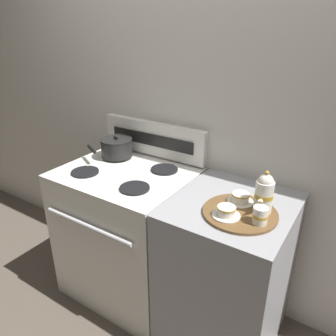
# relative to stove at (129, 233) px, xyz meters

# --- Properties ---
(ground_plane) EXTENTS (6.00, 6.00, 0.00)m
(ground_plane) POSITION_rel_stove_xyz_m (0.30, 0.00, -0.44)
(ground_plane) COLOR brown
(wall_back) EXTENTS (6.00, 0.05, 2.20)m
(wall_back) POSITION_rel_stove_xyz_m (0.30, 0.35, 0.66)
(wall_back) COLOR beige
(wall_back) RESTS_ON ground
(stove) EXTENTS (0.78, 0.67, 0.90)m
(stove) POSITION_rel_stove_xyz_m (0.00, 0.00, 0.00)
(stove) COLOR silver
(stove) RESTS_ON ground
(control_panel) EXTENTS (0.76, 0.05, 0.22)m
(control_panel) POSITION_rel_stove_xyz_m (-0.00, 0.30, 0.56)
(control_panel) COLOR silver
(control_panel) RESTS_ON stove
(side_counter) EXTENTS (0.59, 0.64, 0.89)m
(side_counter) POSITION_rel_stove_xyz_m (0.69, 0.00, -0.00)
(side_counter) COLOR #939399
(side_counter) RESTS_ON ground
(saucepan) EXTENTS (0.25, 0.29, 0.14)m
(saucepan) POSITION_rel_stove_xyz_m (-0.19, 0.14, 0.51)
(saucepan) COLOR black
(saucepan) RESTS_ON stove
(serving_tray) EXTENTS (0.35, 0.35, 0.01)m
(serving_tray) POSITION_rel_stove_xyz_m (0.76, -0.07, 0.45)
(serving_tray) COLOR brown
(serving_tray) RESTS_ON side_counter
(teapot) EXTENTS (0.09, 0.14, 0.21)m
(teapot) POSITION_rel_stove_xyz_m (0.84, -0.01, 0.55)
(teapot) COLOR white
(teapot) RESTS_ON serving_tray
(teacup_left) EXTENTS (0.13, 0.13, 0.05)m
(teacup_left) POSITION_rel_stove_xyz_m (0.72, -0.14, 0.48)
(teacup_left) COLOR white
(teacup_left) RESTS_ON serving_tray
(teacup_right) EXTENTS (0.13, 0.13, 0.05)m
(teacup_right) POSITION_rel_stove_xyz_m (0.72, 0.01, 0.48)
(teacup_right) COLOR white
(teacup_right) RESTS_ON serving_tray
(creamer_jug) EXTENTS (0.07, 0.07, 0.08)m
(creamer_jug) POSITION_rel_stove_xyz_m (0.86, -0.12, 0.50)
(creamer_jug) COLOR white
(creamer_jug) RESTS_ON serving_tray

